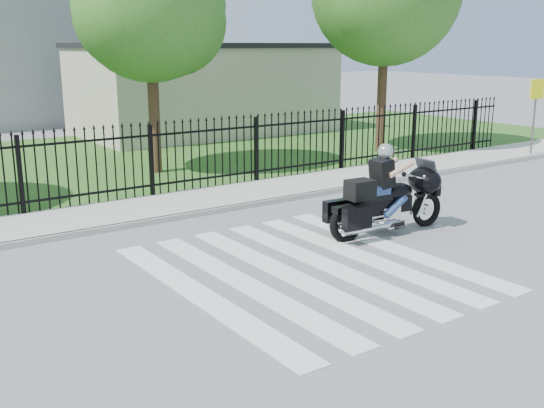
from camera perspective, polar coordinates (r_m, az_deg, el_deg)
ground at (r=10.64m, az=3.08°, el=-5.84°), size 120.00×120.00×0.00m
crosswalk at (r=10.64m, az=3.08°, el=-5.81°), size 5.00×5.50×0.01m
sidewalk at (r=14.71m, az=-9.00°, el=-0.11°), size 40.00×2.00×0.12m
curb at (r=13.84m, az=-7.16°, el=-0.94°), size 40.00×0.12×0.12m
grass_strip at (r=21.11m, az=-17.45°, el=3.57°), size 40.00×12.00×0.02m
iron_fence at (r=15.42m, az=-10.76°, el=3.67°), size 26.00×0.04×1.80m
tree_mid at (r=18.56m, az=-10.94°, el=17.06°), size 4.20×4.20×6.78m
building_low at (r=27.33m, az=-6.14°, el=10.07°), size 10.00×6.00×3.50m
building_low_roof at (r=27.26m, az=-6.25°, el=13.95°), size 10.20×6.20×0.20m
motorcycle_rider at (r=12.58m, az=10.16°, el=0.67°), size 2.78×0.99×1.84m
traffic_sign at (r=22.61m, az=22.59°, el=8.53°), size 0.52×0.15×2.43m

